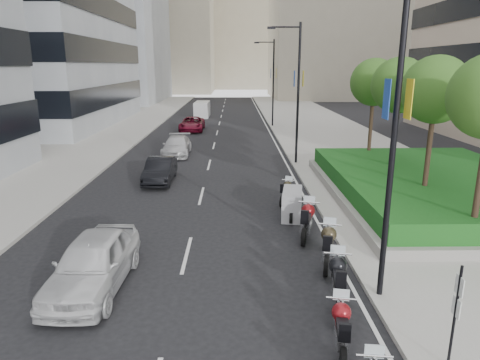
{
  "coord_description": "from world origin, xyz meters",
  "views": [
    {
      "loc": [
        0.19,
        -9.84,
        6.42
      ],
      "look_at": [
        0.41,
        6.6,
        2.0
      ],
      "focal_mm": 32.0,
      "sensor_mm": 36.0,
      "label": 1
    }
  ],
  "objects_px": {
    "motorcycle_3": "(328,245)",
    "car_a": "(93,263)",
    "lamp_post_0": "(390,120)",
    "motorcycle_1": "(341,328)",
    "lamp_post_2": "(272,79)",
    "car_b": "(160,170)",
    "parking_sign": "(456,311)",
    "lamp_post_1": "(296,87)",
    "motorcycle_5": "(292,204)",
    "car_d": "(192,124)",
    "motorcycle_2": "(338,279)",
    "motorcycle_6": "(286,192)",
    "delivery_van": "(202,110)",
    "car_c": "(177,146)",
    "motorcycle_4": "(307,220)"
  },
  "relations": [
    {
      "from": "motorcycle_3",
      "to": "car_a",
      "type": "distance_m",
      "value": 7.43
    },
    {
      "from": "lamp_post_0",
      "to": "motorcycle_1",
      "type": "relative_size",
      "value": 4.24
    },
    {
      "from": "lamp_post_2",
      "to": "car_b",
      "type": "bearing_deg",
      "value": -110.15
    },
    {
      "from": "motorcycle_3",
      "to": "car_a",
      "type": "xyz_separation_m",
      "value": [
        -7.27,
        -1.52,
        0.16
      ]
    },
    {
      "from": "car_a",
      "to": "parking_sign",
      "type": "bearing_deg",
      "value": -20.87
    },
    {
      "from": "lamp_post_1",
      "to": "motorcycle_5",
      "type": "xyz_separation_m",
      "value": [
        -1.46,
        -10.25,
        -4.46
      ]
    },
    {
      "from": "car_b",
      "to": "car_d",
      "type": "distance_m",
      "value": 19.56
    },
    {
      "from": "lamp_post_2",
      "to": "car_b",
      "type": "relative_size",
      "value": 2.18
    },
    {
      "from": "car_a",
      "to": "motorcycle_1",
      "type": "bearing_deg",
      "value": -21.96
    },
    {
      "from": "motorcycle_2",
      "to": "lamp_post_1",
      "type": "bearing_deg",
      "value": 6.12
    },
    {
      "from": "motorcycle_6",
      "to": "delivery_van",
      "type": "relative_size",
      "value": 0.42
    },
    {
      "from": "motorcycle_3",
      "to": "car_c",
      "type": "height_order",
      "value": "car_c"
    },
    {
      "from": "motorcycle_5",
      "to": "motorcycle_6",
      "type": "xyz_separation_m",
      "value": [
        -0.01,
        2.07,
        -0.06
      ]
    },
    {
      "from": "lamp_post_1",
      "to": "parking_sign",
      "type": "bearing_deg",
      "value": -88.12
    },
    {
      "from": "lamp_post_1",
      "to": "motorcycle_4",
      "type": "height_order",
      "value": "lamp_post_1"
    },
    {
      "from": "motorcycle_5",
      "to": "motorcycle_4",
      "type": "bearing_deg",
      "value": -163.08
    },
    {
      "from": "motorcycle_6",
      "to": "car_c",
      "type": "xyz_separation_m",
      "value": [
        -6.72,
        11.39,
        0.14
      ]
    },
    {
      "from": "lamp_post_0",
      "to": "car_b",
      "type": "bearing_deg",
      "value": 122.68
    },
    {
      "from": "lamp_post_2",
      "to": "motorcycle_6",
      "type": "height_order",
      "value": "lamp_post_2"
    },
    {
      "from": "lamp_post_2",
      "to": "motorcycle_2",
      "type": "relative_size",
      "value": 3.79
    },
    {
      "from": "lamp_post_1",
      "to": "motorcycle_1",
      "type": "height_order",
      "value": "lamp_post_1"
    },
    {
      "from": "parking_sign",
      "to": "delivery_van",
      "type": "xyz_separation_m",
      "value": [
        -8.71,
        47.14,
        -0.56
      ]
    },
    {
      "from": "lamp_post_0",
      "to": "motorcycle_2",
      "type": "relative_size",
      "value": 3.79
    },
    {
      "from": "motorcycle_6",
      "to": "lamp_post_0",
      "type": "bearing_deg",
      "value": -149.89
    },
    {
      "from": "motorcycle_3",
      "to": "car_d",
      "type": "distance_m",
      "value": 30.94
    },
    {
      "from": "motorcycle_4",
      "to": "car_b",
      "type": "height_order",
      "value": "car_b"
    },
    {
      "from": "motorcycle_3",
      "to": "car_c",
      "type": "xyz_separation_m",
      "value": [
        -7.34,
        17.96,
        0.04
      ]
    },
    {
      "from": "motorcycle_6",
      "to": "car_c",
      "type": "height_order",
      "value": "car_c"
    },
    {
      "from": "motorcycle_3",
      "to": "motorcycle_5",
      "type": "bearing_deg",
      "value": 22.48
    },
    {
      "from": "lamp_post_1",
      "to": "motorcycle_1",
      "type": "bearing_deg",
      "value": -94.45
    },
    {
      "from": "delivery_van",
      "to": "motorcycle_2",
      "type": "bearing_deg",
      "value": -79.62
    },
    {
      "from": "lamp_post_0",
      "to": "car_a",
      "type": "distance_m",
      "value": 9.21
    },
    {
      "from": "car_d",
      "to": "lamp_post_1",
      "type": "bearing_deg",
      "value": -61.55
    },
    {
      "from": "delivery_van",
      "to": "motorcycle_3",
      "type": "bearing_deg",
      "value": -78.86
    },
    {
      "from": "motorcycle_4",
      "to": "car_c",
      "type": "height_order",
      "value": "car_c"
    },
    {
      "from": "motorcycle_1",
      "to": "motorcycle_3",
      "type": "distance_m",
      "value": 4.53
    },
    {
      "from": "motorcycle_5",
      "to": "delivery_van",
      "type": "bearing_deg",
      "value": 19.37
    },
    {
      "from": "lamp_post_2",
      "to": "motorcycle_4",
      "type": "bearing_deg",
      "value": -92.2
    },
    {
      "from": "motorcycle_4",
      "to": "motorcycle_2",
      "type": "bearing_deg",
      "value": -162.73
    },
    {
      "from": "parking_sign",
      "to": "car_c",
      "type": "xyz_separation_m",
      "value": [
        -8.84,
        23.21,
        -0.77
      ]
    },
    {
      "from": "lamp_post_0",
      "to": "motorcycle_1",
      "type": "xyz_separation_m",
      "value": [
        -1.5,
        -2.24,
        -4.5
      ]
    },
    {
      "from": "motorcycle_3",
      "to": "delivery_van",
      "type": "distance_m",
      "value": 42.51
    },
    {
      "from": "lamp_post_1",
      "to": "delivery_van",
      "type": "bearing_deg",
      "value": 106.53
    },
    {
      "from": "delivery_van",
      "to": "lamp_post_1",
      "type": "bearing_deg",
      "value": -72.08
    },
    {
      "from": "motorcycle_1",
      "to": "lamp_post_0",
      "type": "bearing_deg",
      "value": -23.88
    },
    {
      "from": "parking_sign",
      "to": "motorcycle_3",
      "type": "bearing_deg",
      "value": 106.04
    },
    {
      "from": "lamp_post_2",
      "to": "car_a",
      "type": "height_order",
      "value": "lamp_post_2"
    },
    {
      "from": "parking_sign",
      "to": "motorcycle_3",
      "type": "xyz_separation_m",
      "value": [
        -1.51,
        5.25,
        -0.81
      ]
    },
    {
      "from": "lamp_post_1",
      "to": "motorcycle_5",
      "type": "relative_size",
      "value": 4.27
    },
    {
      "from": "lamp_post_1",
      "to": "car_c",
      "type": "height_order",
      "value": "lamp_post_1"
    }
  ]
}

